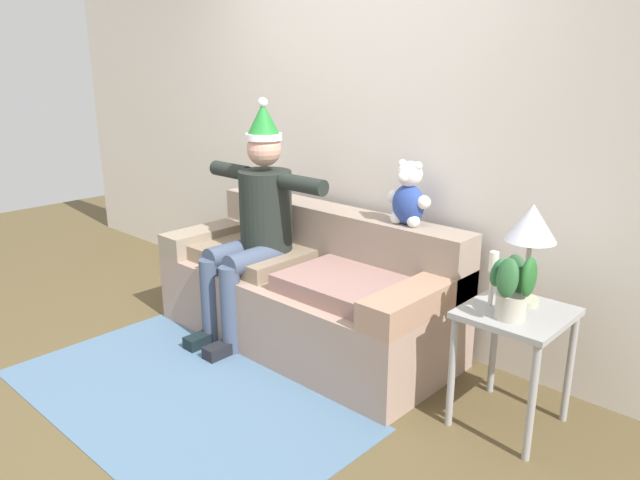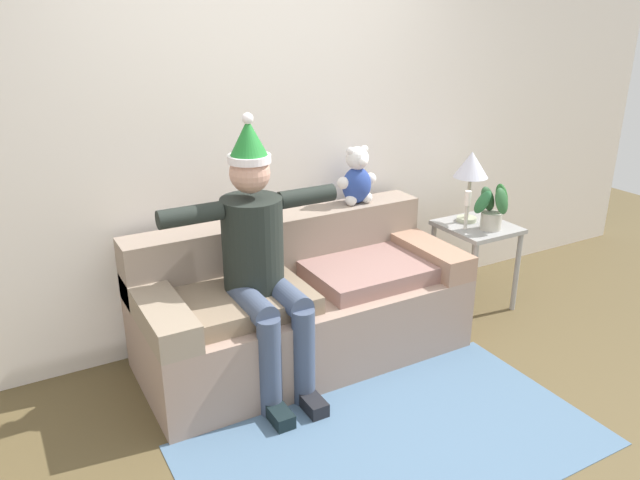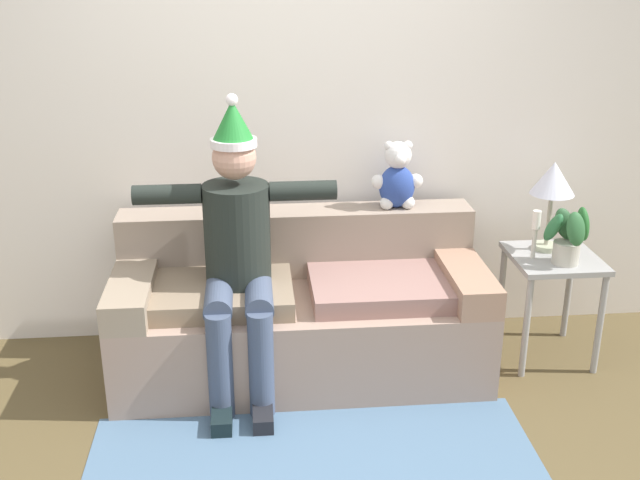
{
  "view_description": "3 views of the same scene",
  "coord_description": "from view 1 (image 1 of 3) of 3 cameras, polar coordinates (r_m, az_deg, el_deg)",
  "views": [
    {
      "loc": [
        2.52,
        -1.56,
        1.77
      ],
      "look_at": [
        0.15,
        0.98,
        0.72
      ],
      "focal_mm": 33.83,
      "sensor_mm": 36.0,
      "label": 1
    },
    {
      "loc": [
        -1.56,
        -1.98,
        2.06
      ],
      "look_at": [
        0.07,
        0.92,
        0.79
      ],
      "focal_mm": 34.65,
      "sensor_mm": 36.0,
      "label": 2
    },
    {
      "loc": [
        -0.24,
        -2.75,
        2.2
      ],
      "look_at": [
        0.1,
        0.91,
        0.8
      ],
      "focal_mm": 43.32,
      "sensor_mm": 36.0,
      "label": 3
    }
  ],
  "objects": [
    {
      "name": "back_wall",
      "position": [
        4.03,
        4.01,
        10.82
      ],
      "size": [
        7.0,
        0.1,
        2.7
      ],
      "primitive_type": "cube",
      "color": "silver",
      "rests_on": "ground_plane"
    },
    {
      "name": "couch",
      "position": [
        3.89,
        -1.06,
        -4.76
      ],
      "size": [
        1.97,
        0.85,
        0.83
      ],
      "color": "gray",
      "rests_on": "ground_plane"
    },
    {
      "name": "table_lamp",
      "position": [
        3.02,
        19.38,
        1.12
      ],
      "size": [
        0.24,
        0.24,
        0.5
      ],
      "color": "#B0B799",
      "rests_on": "side_table"
    },
    {
      "name": "side_table",
      "position": [
        3.09,
        17.96,
        -8.19
      ],
      "size": [
        0.47,
        0.49,
        0.61
      ],
      "color": "#989797",
      "rests_on": "ground_plane"
    },
    {
      "name": "person_seated",
      "position": [
        3.87,
        -6.2,
        2.0
      ],
      "size": [
        1.02,
        0.77,
        1.54
      ],
      "color": "black",
      "rests_on": "ground_plane"
    },
    {
      "name": "area_rug",
      "position": [
        3.46,
        -13.21,
        -14.35
      ],
      "size": [
        2.06,
        1.14,
        0.01
      ],
      "primitive_type": "cube",
      "color": "slate",
      "rests_on": "ground_plane"
    },
    {
      "name": "ground_plane",
      "position": [
        3.45,
        -13.49,
        -14.52
      ],
      "size": [
        10.0,
        10.0,
        0.0
      ],
      "primitive_type": "plane",
      "color": "brown"
    },
    {
      "name": "candle_tall",
      "position": [
        3.02,
        16.05,
        -2.81
      ],
      "size": [
        0.04,
        0.04,
        0.27
      ],
      "color": "beige",
      "rests_on": "side_table"
    },
    {
      "name": "potted_plant",
      "position": [
        2.89,
        17.73,
        -4.19
      ],
      "size": [
        0.26,
        0.23,
        0.32
      ],
      "color": "#BAB4A4",
      "rests_on": "side_table"
    },
    {
      "name": "teddy_bear",
      "position": [
        3.55,
        8.36,
        4.13
      ],
      "size": [
        0.29,
        0.17,
        0.38
      ],
      "color": "#294394",
      "rests_on": "couch"
    }
  ]
}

